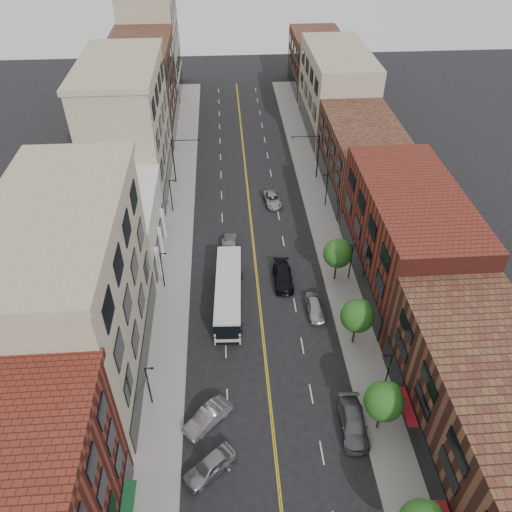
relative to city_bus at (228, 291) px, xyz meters
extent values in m
plane|color=black|center=(3.49, -20.75, -1.91)|extent=(220.00, 220.00, 0.00)
cube|color=gray|center=(-6.51, 14.25, -1.84)|extent=(4.00, 110.00, 0.15)
cube|color=gray|center=(13.49, 14.25, -1.84)|extent=(4.00, 110.00, 0.15)
cube|color=gray|center=(-13.51, -7.75, 7.09)|extent=(10.00, 22.00, 18.00)
cube|color=silver|center=(-13.51, 10.25, 2.09)|extent=(10.00, 14.00, 8.00)
cube|color=gray|center=(-13.51, 27.25, 7.09)|extent=(10.00, 20.00, 18.00)
cube|color=#542B21|center=(-13.51, 47.25, 5.59)|extent=(10.00, 20.00, 15.00)
cube|color=gray|center=(-13.51, 65.25, 8.09)|extent=(10.00, 16.00, 20.00)
cube|color=#542B21|center=(20.49, -20.75, 3.09)|extent=(10.00, 26.00, 10.00)
cube|color=maroon|center=(20.49, 3.25, 4.09)|extent=(10.00, 22.00, 12.00)
cube|color=#542B21|center=(20.49, 24.25, 3.09)|extent=(10.00, 20.00, 10.00)
cube|color=gray|center=(20.49, 45.25, 5.09)|extent=(10.00, 22.00, 14.00)
cube|color=#542B21|center=(20.49, 65.25, 3.59)|extent=(10.00, 18.00, 11.00)
cylinder|color=black|center=(12.79, -16.75, -0.51)|extent=(0.22, 0.22, 2.50)
sphere|color=#1A5618|center=(12.79, -16.75, 2.13)|extent=(3.40, 3.40, 3.40)
sphere|color=#1A5618|center=(13.29, -16.35, 2.64)|extent=(2.04, 2.04, 2.04)
cylinder|color=black|center=(12.79, -6.75, -0.51)|extent=(0.22, 0.22, 2.50)
sphere|color=#1A5618|center=(12.79, -6.75, 2.13)|extent=(3.40, 3.40, 3.40)
sphere|color=#1A5618|center=(13.29, -6.35, 2.64)|extent=(2.04, 2.04, 2.04)
cylinder|color=black|center=(12.79, 3.25, -0.51)|extent=(0.22, 0.22, 2.50)
sphere|color=#1A5618|center=(12.79, 3.25, 2.13)|extent=(3.40, 3.40, 3.40)
sphere|color=#1A5618|center=(13.29, 3.65, 2.64)|extent=(2.04, 2.04, 2.04)
cylinder|color=black|center=(-7.51, -12.75, 0.74)|extent=(0.14, 0.14, 5.00)
cylinder|color=black|center=(-7.16, -12.75, 3.24)|extent=(0.70, 0.10, 0.10)
cube|color=black|center=(-6.91, -12.75, 3.19)|extent=(0.28, 0.14, 0.14)
cube|color=#19592D|center=(-7.51, -12.75, 1.64)|extent=(0.04, 0.55, 0.35)
cylinder|color=black|center=(-7.51, 3.25, 0.74)|extent=(0.14, 0.14, 5.00)
cylinder|color=black|center=(-7.16, 3.25, 3.24)|extent=(0.70, 0.10, 0.10)
cube|color=black|center=(-6.91, 3.25, 3.19)|extent=(0.28, 0.14, 0.14)
cube|color=#19592D|center=(-7.51, 3.25, 1.64)|extent=(0.04, 0.55, 0.35)
cylinder|color=black|center=(-7.51, 19.25, 0.74)|extent=(0.14, 0.14, 5.00)
cylinder|color=black|center=(-7.16, 19.25, 3.24)|extent=(0.70, 0.10, 0.10)
cube|color=black|center=(-6.91, 19.25, 3.19)|extent=(0.28, 0.14, 0.14)
cube|color=#19592D|center=(-7.51, 19.25, 1.64)|extent=(0.04, 0.55, 0.35)
cylinder|color=black|center=(14.49, -12.75, 0.74)|extent=(0.14, 0.14, 5.00)
cylinder|color=black|center=(14.14, -12.75, 3.24)|extent=(0.70, 0.10, 0.10)
cube|color=black|center=(13.89, -12.75, 3.19)|extent=(0.28, 0.14, 0.14)
cube|color=#19592D|center=(14.49, -12.75, 1.64)|extent=(0.04, 0.55, 0.35)
cylinder|color=black|center=(14.49, 3.25, 0.74)|extent=(0.14, 0.14, 5.00)
cylinder|color=black|center=(14.14, 3.25, 3.24)|extent=(0.70, 0.10, 0.10)
cube|color=black|center=(13.89, 3.25, 3.19)|extent=(0.28, 0.14, 0.14)
cube|color=#19592D|center=(14.49, 3.25, 1.64)|extent=(0.04, 0.55, 0.35)
cylinder|color=black|center=(14.49, 19.25, 0.74)|extent=(0.14, 0.14, 5.00)
cylinder|color=black|center=(14.14, 19.25, 3.24)|extent=(0.70, 0.10, 0.10)
cube|color=black|center=(13.89, 19.25, 3.19)|extent=(0.28, 0.14, 0.14)
cube|color=#19592D|center=(14.49, 19.25, 1.64)|extent=(0.04, 0.55, 0.35)
cylinder|color=black|center=(-7.51, 27.25, 1.84)|extent=(0.18, 0.18, 7.20)
cylinder|color=black|center=(-5.31, 27.25, 5.24)|extent=(4.40, 0.12, 0.12)
imported|color=black|center=(-3.51, 27.25, 4.84)|extent=(0.15, 0.18, 0.90)
cylinder|color=black|center=(14.49, 27.25, 1.84)|extent=(0.18, 0.18, 7.20)
cylinder|color=black|center=(12.29, 27.25, 5.24)|extent=(4.40, 0.12, 0.12)
imported|color=black|center=(10.49, 27.25, 4.84)|extent=(0.15, 0.18, 0.90)
cube|color=silver|center=(0.00, 0.01, -0.16)|extent=(3.35, 12.86, 3.08)
cube|color=black|center=(0.00, 0.01, 0.58)|extent=(3.39, 12.90, 1.11)
cube|color=#9E0B19|center=(0.00, 0.01, -0.48)|extent=(3.39, 12.90, 0.23)
cube|color=black|center=(-0.30, -6.38, 0.10)|extent=(2.34, 0.17, 1.70)
cylinder|color=black|center=(-1.60, -4.17, -1.40)|extent=(0.34, 1.03, 1.02)
cylinder|color=black|center=(1.20, -4.30, -1.40)|extent=(0.34, 1.03, 1.02)
cylinder|color=black|center=(-1.20, 4.32, -1.40)|extent=(0.34, 1.03, 1.02)
cylinder|color=black|center=(1.60, 4.19, -1.40)|extent=(0.34, 1.03, 1.02)
imported|color=gray|center=(-2.11, -19.75, -1.09)|extent=(4.96, 4.52, 1.64)
imported|color=silver|center=(-2.30, -15.13, -1.12)|extent=(4.64, 4.50, 1.58)
imported|color=#545459|center=(10.59, -16.66, -1.11)|extent=(2.49, 5.66, 1.62)
imported|color=#9EA1A5|center=(9.52, -2.08, -1.16)|extent=(1.87, 4.47, 1.51)
imported|color=#4A4A4F|center=(0.41, 10.31, -1.18)|extent=(1.88, 4.57, 1.47)
imported|color=black|center=(6.54, 3.25, -1.12)|extent=(2.25, 5.50, 1.59)
imported|color=#989B9F|center=(6.91, 20.51, -1.24)|extent=(2.74, 5.07, 1.35)
imported|color=#55565A|center=(6.68, 21.38, -1.26)|extent=(1.80, 3.92, 1.30)
camera|label=1|loc=(0.28, -40.85, 38.28)|focal=35.00mm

